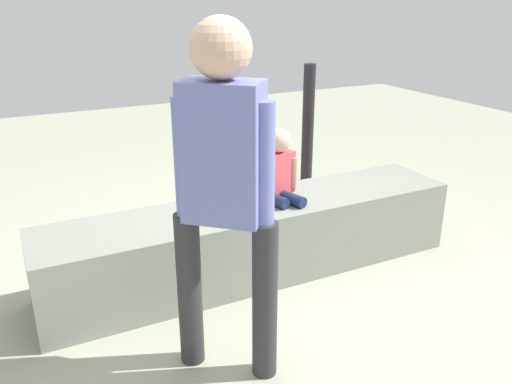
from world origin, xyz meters
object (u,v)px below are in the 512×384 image
at_px(water_bottle_near_gift, 158,219).
at_px(handbag_black_leather, 179,230).
at_px(party_cup_red, 187,209).
at_px(child_seated, 278,169).
at_px(adult_standing, 224,175).
at_px(cake_plate, 247,203).
at_px(cake_box_white, 73,237).
at_px(gift_bag, 271,216).

height_order(water_bottle_near_gift, handbag_black_leather, handbag_black_leather).
xyz_separation_m(water_bottle_near_gift, party_cup_red, (0.31, 0.17, -0.03)).
bearing_deg(party_cup_red, handbag_black_leather, -114.42).
bearing_deg(child_seated, adult_standing, -131.92).
bearing_deg(handbag_black_leather, cake_plate, -66.73).
bearing_deg(handbag_black_leather, water_bottle_near_gift, 98.80).
height_order(party_cup_red, handbag_black_leather, handbag_black_leather).
distance_m(party_cup_red, cake_box_white, 0.99).
distance_m(cake_plate, cake_box_white, 1.50).
xyz_separation_m(cake_plate, gift_bag, (0.45, 0.50, -0.37)).
distance_m(adult_standing, gift_bag, 1.84).
bearing_deg(water_bottle_near_gift, adult_standing, -95.46).
distance_m(child_seated, adult_standing, 1.16).
bearing_deg(water_bottle_near_gift, cake_plate, -71.89).
bearing_deg(adult_standing, handbag_black_leather, 80.83).
bearing_deg(gift_bag, water_bottle_near_gift, 147.38).
bearing_deg(cake_box_white, cake_plate, -45.72).
distance_m(cake_plate, gift_bag, 0.77).
bearing_deg(party_cup_red, child_seated, -77.13).
relative_size(cake_box_white, handbag_black_leather, 0.85).
distance_m(gift_bag, water_bottle_near_gift, 0.93).
relative_size(adult_standing, handbag_black_leather, 4.94).
xyz_separation_m(adult_standing, cake_box_white, (-0.50, 1.83, -0.99)).
xyz_separation_m(adult_standing, gift_bag, (0.95, 1.31, -0.89)).
bearing_deg(child_seated, gift_bag, 66.21).
bearing_deg(cake_box_white, child_seated, -38.81).
relative_size(water_bottle_near_gift, cake_box_white, 0.61).
relative_size(child_seated, gift_bag, 1.43).
xyz_separation_m(adult_standing, cake_plate, (0.50, 0.80, -0.52)).
relative_size(cake_plate, cake_box_white, 0.75).
bearing_deg(handbag_black_leather, cake_box_white, 151.46).
height_order(gift_bag, water_bottle_near_gift, gift_bag).
height_order(water_bottle_near_gift, party_cup_red, water_bottle_near_gift).
xyz_separation_m(child_seated, water_bottle_near_gift, (-0.57, 0.98, -0.63)).
xyz_separation_m(gift_bag, handbag_black_leather, (-0.72, 0.12, -0.02)).
xyz_separation_m(child_seated, party_cup_red, (-0.26, 1.15, -0.66)).
height_order(child_seated, handbag_black_leather, child_seated).
xyz_separation_m(party_cup_red, cake_box_white, (-0.98, -0.15, 0.00)).
bearing_deg(gift_bag, adult_standing, -126.16).
bearing_deg(cake_plate, party_cup_red, 90.98).
distance_m(cake_box_white, handbag_black_leather, 0.83).
xyz_separation_m(gift_bag, cake_box_white, (-1.45, 0.52, -0.10)).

